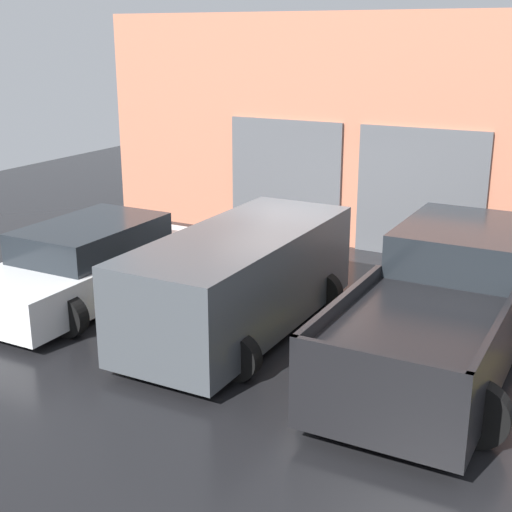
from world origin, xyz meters
name	(u,v)px	position (x,y,z in m)	size (l,w,h in m)	color
ground_plane	(299,289)	(0.00, 0.00, 0.00)	(28.00, 28.00, 0.00)	black
shophouse_building	(366,135)	(-0.01, 3.29, 2.44)	(12.77, 0.68, 4.94)	#D17A5B
pickup_truck	(443,309)	(3.06, -1.88, 0.84)	(2.55, 5.19, 1.79)	black
sedan_white	(90,264)	(-3.06, -2.13, 0.64)	(2.28, 4.63, 1.35)	white
sedan_side	(241,279)	(0.00, -2.15, 0.87)	(2.19, 4.71, 1.61)	#474C51
parking_stripe_far_left	(28,284)	(-4.59, -2.16, 0.00)	(0.12, 2.20, 0.01)	gold
parking_stripe_left	(162,313)	(-1.53, -2.16, 0.00)	(0.12, 2.20, 0.01)	gold
parking_stripe_centre	(331,350)	(1.53, -2.16, 0.00)	(0.12, 2.20, 0.01)	gold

